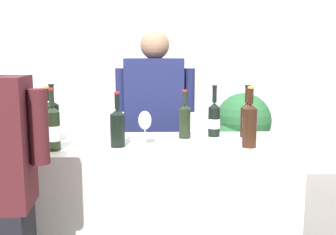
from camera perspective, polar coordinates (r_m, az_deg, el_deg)
wall_back at (r=4.81m, az=-3.23°, el=7.75°), size 8.00×0.10×2.80m
counter at (r=2.43m, az=-4.86°, el=-15.51°), size 1.82×0.62×1.02m
wine_bottle_0 at (r=2.45m, az=11.58°, el=-0.07°), size 0.08×0.08×0.33m
wine_bottle_1 at (r=2.15m, az=-16.67°, el=-1.58°), size 0.08×0.08×0.34m
wine_bottle_2 at (r=2.17m, az=-7.50°, el=-1.35°), size 0.08×0.08×0.31m
wine_bottle_3 at (r=2.37m, az=2.48°, el=-0.35°), size 0.07×0.07×0.30m
wine_bottle_4 at (r=2.43m, az=-16.72°, el=-0.34°), size 0.08×0.08×0.34m
wine_bottle_5 at (r=2.18m, az=12.02°, el=-0.91°), size 0.08×0.08×0.34m
wine_bottle_6 at (r=2.44m, az=6.85°, el=-0.22°), size 0.08×0.08×0.32m
wine_bottle_7 at (r=2.31m, az=-17.40°, el=-0.69°), size 0.07×0.07×0.34m
wine_glass at (r=2.18m, az=-3.45°, el=-0.61°), size 0.07×0.07×0.20m
ice_bucket at (r=2.21m, az=-22.13°, el=-2.15°), size 0.21×0.21×0.19m
person_server at (r=2.99m, az=-1.89°, el=-4.12°), size 0.60×0.27×1.71m
potted_shrub at (r=3.33m, az=9.57°, el=-5.26°), size 0.67×0.54×1.22m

